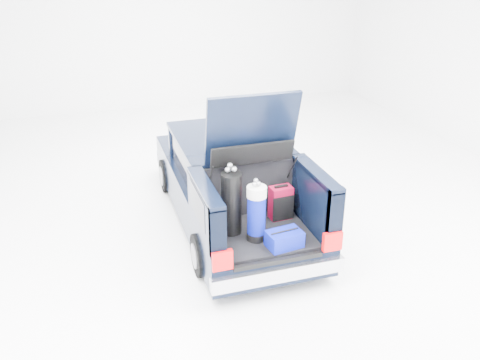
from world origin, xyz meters
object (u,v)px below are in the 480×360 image
object	(u,v)px
blue_duffel	(284,239)
red_suitcase	(281,203)
black_golf_bag	(231,203)
blue_golf_bag	(256,213)
car	(229,181)

from	to	relation	value
blue_duffel	red_suitcase	bearing A→B (deg)	64.68
red_suitcase	black_golf_bag	bearing A→B (deg)	-170.85
blue_golf_bag	blue_duffel	xyz separation A→B (m)	(0.29, -0.28, -0.29)
red_suitcase	blue_golf_bag	xyz separation A→B (m)	(-0.53, -0.45, 0.15)
red_suitcase	blue_duffel	distance (m)	0.78
red_suitcase	blue_golf_bag	size ratio (longest dim) A/B	0.59
black_golf_bag	blue_duffel	distance (m)	0.86
red_suitcase	black_golf_bag	size ratio (longest dim) A/B	0.52
black_golf_bag	blue_golf_bag	world-z (taller)	black_golf_bag
black_golf_bag	blue_golf_bag	xyz separation A→B (m)	(0.27, -0.27, -0.06)
blue_golf_bag	blue_duffel	bearing A→B (deg)	-34.26
car	blue_golf_bag	size ratio (longest dim) A/B	5.28
blue_golf_bag	black_golf_bag	bearing A→B (deg)	144.64
red_suitcase	car	bearing A→B (deg)	103.74
car	red_suitcase	world-z (taller)	car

